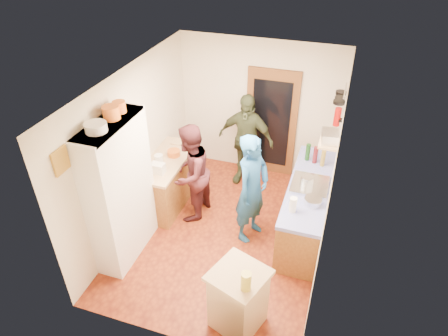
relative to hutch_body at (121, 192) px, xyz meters
The scene contains 44 objects.
floor 1.89m from the hutch_body, 31.61° to the left, with size 3.00×4.00×0.02m, color maroon.
ceiling 2.15m from the hutch_body, 31.61° to the left, with size 3.00×4.00×0.02m, color silver.
wall_back 3.10m from the hutch_body, 65.17° to the left, with size 3.00×0.02×2.60m, color beige.
wall_front 1.79m from the hutch_body, 42.95° to the right, with size 3.00×0.02×2.60m, color beige.
wall_left 0.85m from the hutch_body, 104.71° to the left, with size 0.02×4.00×2.60m, color beige.
wall_right 2.93m from the hutch_body, 15.89° to the left, with size 0.02×4.00×2.60m, color beige.
door_frame 3.17m from the hutch_body, 60.77° to the left, with size 0.95×0.06×2.10m, color brown.
door_glass 3.14m from the hutch_body, 60.46° to the left, with size 0.70×0.02×1.70m, color black.
hutch_body is the anchor object (origin of this frame).
hutch_top_shelf 1.08m from the hutch_body, ahead, with size 0.40×1.14×0.04m, color white.
plate_stack 1.18m from the hutch_body, 90.00° to the right, with size 0.27×0.27×0.11m, color white.
orange_pot_a 1.19m from the hutch_body, 90.00° to the left, with size 0.22×0.22×0.17m, color orange.
orange_pot_b 1.21m from the hutch_body, 90.00° to the left, with size 0.17×0.17×0.15m, color orange.
left_counter_base 1.42m from the hutch_body, 85.43° to the left, with size 0.60×1.40×0.85m, color olive.
left_counter_top 1.27m from the hutch_body, 85.43° to the left, with size 0.64×1.44×0.05m, color tan.
toaster 0.88m from the hutch_body, 80.05° to the left, with size 0.22×0.15×0.17m, color white.
kettle 1.11m from the hutch_body, 87.40° to the left, with size 0.14×0.14×0.16m, color white.
orange_bowl 1.42m from the hutch_body, 82.67° to the left, with size 0.22×0.22×0.10m, color orange.
chopping_board 1.84m from the hutch_body, 86.24° to the left, with size 0.30×0.22×0.03m, color tan.
right_counter_base 2.90m from the hutch_body, 27.47° to the left, with size 0.60×2.20×0.84m, color olive.
right_counter_top 2.83m from the hutch_body, 27.47° to the left, with size 0.62×2.22×0.06m, color #1825B9.
hob 2.80m from the hutch_body, 26.68° to the left, with size 0.55×0.58×0.04m, color silver.
pot_on_hob 2.75m from the hutch_body, 26.86° to the left, with size 0.19×0.19×0.13m, color silver.
bottle_a 3.07m from the hutch_body, 39.98° to the left, with size 0.08×0.08×0.30m, color #143F14.
bottle_b 3.14m from the hutch_body, 37.77° to the left, with size 0.07×0.07×0.30m, color #591419.
bottle_c 3.21m from the hutch_body, 35.62° to the left, with size 0.07×0.07×0.28m, color olive.
paper_towel 2.42m from the hutch_body, 13.96° to the left, with size 0.10×0.10×0.23m, color white.
mixing_bowl 2.73m from the hutch_body, 17.67° to the left, with size 0.25×0.25×0.10m, color silver.
island_base 2.20m from the hutch_body, 20.72° to the right, with size 0.55×0.55×0.86m, color tan.
island_top 2.11m from the hutch_body, 20.72° to the right, with size 0.62×0.62×0.05m, color tan.
cutting_board 2.06m from the hutch_body, 19.34° to the right, with size 0.35×0.28×0.02m, color white.
oil_jar 2.28m from the hutch_body, 23.64° to the right, with size 0.12×0.12×0.24m, color #AD9E2D.
pan_rail 3.73m from the hutch_body, 40.11° to the left, with size 0.02×0.02×0.65m, color silver.
pan_hang_a 3.55m from the hutch_body, 38.53° to the left, with size 0.18×0.18×0.05m, color black.
pan_hang_b 3.67m from the hutch_body, 41.04° to the left, with size 0.16×0.16×0.05m, color black.
pan_hang_c 3.80m from the hutch_body, 43.36° to the left, with size 0.17×0.17×0.05m, color black.
wall_shelf 3.01m from the hutch_body, 25.09° to the left, with size 0.26×0.42×0.03m, color tan.
radio 3.03m from the hutch_body, 25.09° to the left, with size 0.22×0.30×0.15m, color silver.
ext_bracket 3.75m from the hutch_body, 42.07° to the left, with size 0.06×0.10×0.04m, color black.
fire_extinguisher 3.71m from the hutch_body, 42.69° to the left, with size 0.11×0.11×0.32m, color red.
picture_frame 1.22m from the hutch_body, 103.50° to the right, with size 0.03×0.25×0.30m, color gold.
person_hob 1.92m from the hutch_body, 26.47° to the left, with size 0.66×0.43×1.81m, color #1C518E.
person_left 1.29m from the hutch_body, 59.03° to the left, with size 0.83×0.64×1.70m, color #431B20.
person_back 2.60m from the hutch_body, 62.32° to the left, with size 1.04×0.43×1.78m, color #313822.
Camera 1 is at (1.47, -4.58, 4.54)m, focal length 32.00 mm.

